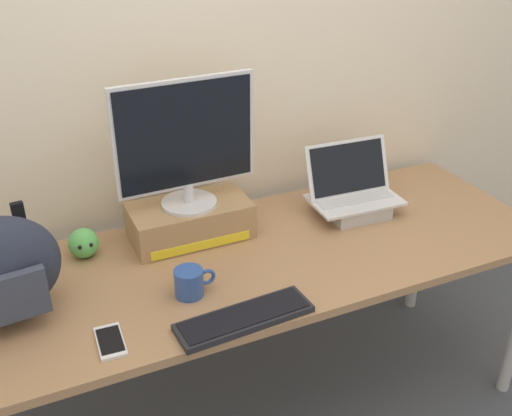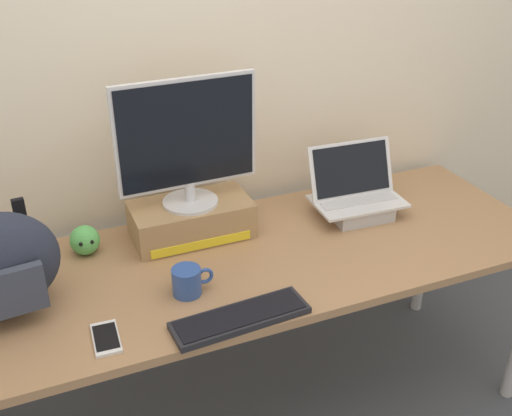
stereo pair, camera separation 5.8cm
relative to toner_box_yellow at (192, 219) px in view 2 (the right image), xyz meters
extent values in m
plane|color=#474C56|center=(0.16, -0.21, -0.81)|extent=(20.00, 20.00, 0.00)
cube|color=beige|center=(0.16, 0.26, 0.49)|extent=(7.00, 0.10, 2.60)
cube|color=#99704C|center=(0.16, -0.21, -0.08)|extent=(2.10, 0.74, 0.03)
cylinder|color=#B2B2B7|center=(1.15, 0.10, -0.45)|extent=(0.05, 0.05, 0.71)
cube|color=#9E7A51|center=(0.00, 0.00, 0.00)|extent=(0.42, 0.22, 0.13)
cube|color=yellow|center=(0.00, -0.11, -0.04)|extent=(0.36, 0.00, 0.03)
cylinder|color=silver|center=(0.00, 0.00, 0.07)|extent=(0.19, 0.19, 0.01)
cylinder|color=silver|center=(0.00, 0.00, 0.11)|extent=(0.04, 0.04, 0.07)
cube|color=silver|center=(0.00, 0.00, 0.32)|extent=(0.49, 0.03, 0.38)
cube|color=black|center=(0.00, -0.01, 0.32)|extent=(0.46, 0.02, 0.35)
cube|color=#ADADB2|center=(0.62, -0.10, -0.04)|extent=(0.23, 0.21, 0.05)
cube|color=silver|center=(0.62, -0.10, -0.01)|extent=(0.35, 0.23, 0.01)
cube|color=#B7B7BC|center=(0.63, -0.08, 0.00)|extent=(0.30, 0.13, 0.00)
cube|color=silver|center=(0.63, -0.03, 0.10)|extent=(0.34, 0.10, 0.20)
cube|color=black|center=(0.63, -0.03, 0.10)|extent=(0.31, 0.08, 0.17)
cube|color=black|center=(-0.02, -0.52, -0.05)|extent=(0.41, 0.14, 0.02)
cube|color=black|center=(-0.02, -0.52, -0.04)|extent=(0.39, 0.12, 0.00)
cube|color=#333847|center=(-0.63, -0.31, 0.06)|extent=(0.21, 0.05, 0.14)
cube|color=black|center=(-0.55, -0.08, 0.11)|extent=(0.04, 0.02, 0.24)
cylinder|color=#2D4C93|center=(-0.12, -0.33, -0.02)|extent=(0.09, 0.09, 0.09)
torus|color=#2D4C93|center=(-0.06, -0.33, -0.02)|extent=(0.06, 0.01, 0.06)
cube|color=silver|center=(-0.39, -0.45, -0.06)|extent=(0.08, 0.15, 0.01)
cube|color=black|center=(-0.39, -0.45, -0.05)|extent=(0.07, 0.12, 0.00)
sphere|color=#56B256|center=(-0.37, 0.02, -0.01)|extent=(0.10, 0.10, 0.10)
sphere|color=black|center=(-0.39, -0.02, 0.00)|extent=(0.01, 0.01, 0.01)
sphere|color=black|center=(-0.35, -0.02, 0.00)|extent=(0.01, 0.01, 0.01)
camera|label=1|loc=(-0.57, -1.81, 1.07)|focal=42.94mm
camera|label=2|loc=(-0.52, -1.84, 1.07)|focal=42.94mm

